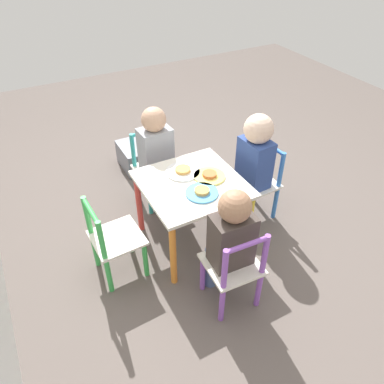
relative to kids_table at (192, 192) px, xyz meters
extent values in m
plane|color=#5B514C|center=(0.00, 0.00, -0.37)|extent=(6.00, 6.00, 0.00)
cube|color=silver|center=(0.00, 0.00, 0.06)|extent=(0.55, 0.55, 0.02)
cylinder|color=yellow|center=(-0.24, -0.24, -0.16)|extent=(0.04, 0.04, 0.42)
cylinder|color=#E5599E|center=(0.24, -0.24, -0.16)|extent=(0.04, 0.04, 0.42)
cylinder|color=orange|center=(-0.24, 0.24, -0.16)|extent=(0.04, 0.04, 0.42)
cylinder|color=#DB3D38|center=(0.24, 0.24, -0.16)|extent=(0.04, 0.04, 0.42)
cube|color=silver|center=(0.47, 0.03, -0.12)|extent=(0.27, 0.27, 0.02)
cylinder|color=teal|center=(0.36, 0.13, -0.25)|extent=(0.03, 0.03, 0.25)
cylinder|color=teal|center=(0.37, -0.09, -0.25)|extent=(0.03, 0.03, 0.25)
cylinder|color=teal|center=(0.57, 0.14, -0.25)|extent=(0.03, 0.03, 0.25)
cylinder|color=teal|center=(0.58, -0.08, -0.25)|extent=(0.03, 0.03, 0.25)
cylinder|color=teal|center=(0.57, 0.14, 0.00)|extent=(0.03, 0.03, 0.26)
cylinder|color=teal|center=(0.58, -0.08, 0.00)|extent=(0.03, 0.03, 0.26)
cylinder|color=teal|center=(0.57, 0.03, 0.12)|extent=(0.04, 0.21, 0.02)
cube|color=silver|center=(-0.47, 0.03, -0.12)|extent=(0.27, 0.27, 0.02)
cylinder|color=#8E51BC|center=(-0.37, -0.09, -0.25)|extent=(0.03, 0.03, 0.25)
cylinder|color=#8E51BC|center=(-0.36, 0.13, -0.25)|extent=(0.03, 0.03, 0.25)
cylinder|color=#8E51BC|center=(-0.58, -0.07, -0.25)|extent=(0.03, 0.03, 0.25)
cylinder|color=#8E51BC|center=(-0.57, 0.14, -0.25)|extent=(0.03, 0.03, 0.25)
cylinder|color=#8E51BC|center=(-0.58, -0.07, 0.00)|extent=(0.03, 0.03, 0.26)
cylinder|color=#8E51BC|center=(-0.57, 0.14, 0.00)|extent=(0.03, 0.03, 0.26)
cylinder|color=#8E51BC|center=(-0.57, 0.03, 0.12)|extent=(0.04, 0.21, 0.02)
cube|color=silver|center=(0.03, -0.47, -0.12)|extent=(0.28, 0.28, 0.02)
cylinder|color=#387AD1|center=(0.13, -0.35, -0.25)|extent=(0.03, 0.03, 0.25)
cylinder|color=#387AD1|center=(-0.08, -0.37, -0.25)|extent=(0.03, 0.03, 0.25)
cylinder|color=#387AD1|center=(0.14, -0.57, -0.25)|extent=(0.03, 0.03, 0.25)
cylinder|color=#387AD1|center=(-0.07, -0.58, -0.25)|extent=(0.03, 0.03, 0.25)
cylinder|color=#387AD1|center=(0.14, -0.57, 0.00)|extent=(0.03, 0.03, 0.26)
cylinder|color=#387AD1|center=(-0.07, -0.58, 0.00)|extent=(0.03, 0.03, 0.26)
cylinder|color=#387AD1|center=(0.04, -0.57, 0.12)|extent=(0.21, 0.04, 0.02)
cube|color=silver|center=(-0.02, 0.47, -0.12)|extent=(0.27, 0.27, 0.02)
cylinder|color=green|center=(-0.12, 0.36, -0.25)|extent=(0.03, 0.03, 0.25)
cylinder|color=green|center=(0.09, 0.37, -0.25)|extent=(0.03, 0.03, 0.25)
cylinder|color=green|center=(-0.13, 0.57, -0.25)|extent=(0.03, 0.03, 0.25)
cylinder|color=green|center=(0.08, 0.58, -0.25)|extent=(0.03, 0.03, 0.25)
cylinder|color=green|center=(-0.13, 0.57, 0.00)|extent=(0.03, 0.03, 0.26)
cylinder|color=green|center=(0.08, 0.58, 0.00)|extent=(0.03, 0.03, 0.26)
cylinder|color=green|center=(-0.03, 0.57, 0.12)|extent=(0.21, 0.03, 0.02)
cylinder|color=#38383D|center=(0.34, 0.07, -0.24)|extent=(0.07, 0.07, 0.26)
cylinder|color=#38383D|center=(0.35, -0.03, -0.24)|extent=(0.07, 0.07, 0.26)
cube|color=#999EA8|center=(0.45, 0.02, 0.04)|extent=(0.15, 0.21, 0.30)
sphere|color=tan|center=(0.45, 0.02, 0.26)|extent=(0.15, 0.15, 0.15)
cylinder|color=#4C608E|center=(-0.35, -0.03, -0.24)|extent=(0.07, 0.07, 0.26)
cylinder|color=#4C608E|center=(-0.34, 0.07, -0.24)|extent=(0.07, 0.07, 0.26)
cube|color=#423833|center=(-0.45, 0.02, 0.03)|extent=(0.15, 0.21, 0.29)
sphere|color=#A37556|center=(-0.45, 0.02, 0.24)|extent=(0.15, 0.15, 0.15)
cylinder|color=#38383D|center=(0.07, -0.34, -0.24)|extent=(0.07, 0.07, 0.26)
cylinder|color=#38383D|center=(-0.03, -0.35, -0.24)|extent=(0.07, 0.07, 0.26)
cube|color=#2D478E|center=(0.03, -0.45, 0.05)|extent=(0.21, 0.15, 0.31)
sphere|color=beige|center=(0.03, -0.45, 0.28)|extent=(0.17, 0.17, 0.17)
cylinder|color=white|center=(0.11, 0.00, 0.07)|extent=(0.20, 0.20, 0.01)
cylinder|color=gold|center=(0.11, 0.00, 0.09)|extent=(0.09, 0.09, 0.02)
cylinder|color=#4C9EE0|center=(-0.11, 0.00, 0.07)|extent=(0.18, 0.18, 0.01)
cylinder|color=gold|center=(-0.11, 0.00, 0.09)|extent=(0.08, 0.08, 0.02)
cylinder|color=#EADB66|center=(0.00, -0.11, 0.07)|extent=(0.18, 0.18, 0.01)
cylinder|color=#CC6633|center=(0.00, -0.11, 0.09)|extent=(0.08, 0.08, 0.02)
cube|color=slate|center=(0.93, -0.02, -0.28)|extent=(0.30, 0.27, 0.19)
camera|label=1|loc=(-1.47, 0.78, 1.30)|focal=35.00mm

